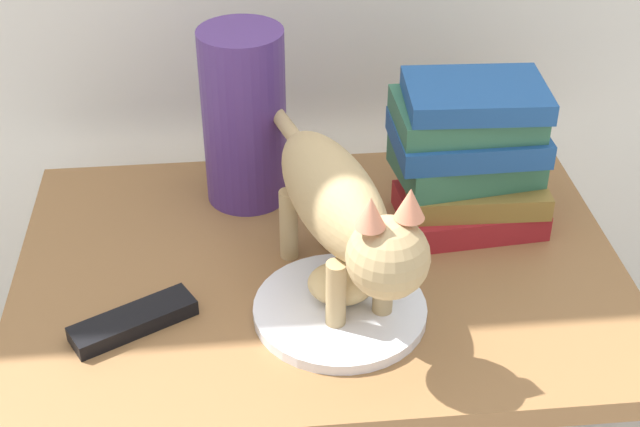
{
  "coord_description": "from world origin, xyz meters",
  "views": [
    {
      "loc": [
        -0.09,
        -0.94,
        1.3
      ],
      "look_at": [
        0.0,
        0.0,
        0.67
      ],
      "focal_mm": 51.05,
      "sensor_mm": 36.0,
      "label": 1
    }
  ],
  "objects_px": {
    "plate": "(340,310)",
    "green_vase": "(244,117)",
    "book_stack": "(469,154)",
    "cat": "(343,209)",
    "tv_remote": "(134,321)",
    "side_table": "(320,316)",
    "bread_roll": "(341,284)"
  },
  "relations": [
    {
      "from": "plate",
      "to": "tv_remote",
      "type": "distance_m",
      "value": 0.25
    },
    {
      "from": "plate",
      "to": "bread_roll",
      "type": "relative_size",
      "value": 2.62
    },
    {
      "from": "bread_roll",
      "to": "tv_remote",
      "type": "xyz_separation_m",
      "value": [
        -0.25,
        -0.01,
        -0.03
      ]
    },
    {
      "from": "book_stack",
      "to": "green_vase",
      "type": "height_order",
      "value": "green_vase"
    },
    {
      "from": "bread_roll",
      "to": "tv_remote",
      "type": "bearing_deg",
      "value": -177.69
    },
    {
      "from": "cat",
      "to": "book_stack",
      "type": "xyz_separation_m",
      "value": [
        0.19,
        0.16,
        -0.03
      ]
    },
    {
      "from": "side_table",
      "to": "book_stack",
      "type": "bearing_deg",
      "value": 22.99
    },
    {
      "from": "book_stack",
      "to": "tv_remote",
      "type": "xyz_separation_m",
      "value": [
        -0.44,
        -0.19,
        -0.09
      ]
    },
    {
      "from": "plate",
      "to": "book_stack",
      "type": "xyz_separation_m",
      "value": [
        0.2,
        0.19,
        0.09
      ]
    },
    {
      "from": "book_stack",
      "to": "tv_remote",
      "type": "bearing_deg",
      "value": -156.73
    },
    {
      "from": "plate",
      "to": "bread_roll",
      "type": "bearing_deg",
      "value": 79.33
    },
    {
      "from": "book_stack",
      "to": "plate",
      "type": "bearing_deg",
      "value": -135.71
    },
    {
      "from": "tv_remote",
      "to": "side_table",
      "type": "bearing_deg",
      "value": -4.8
    },
    {
      "from": "green_vase",
      "to": "book_stack",
      "type": "bearing_deg",
      "value": -16.42
    },
    {
      "from": "book_stack",
      "to": "green_vase",
      "type": "bearing_deg",
      "value": 163.58
    },
    {
      "from": "side_table",
      "to": "cat",
      "type": "xyz_separation_m",
      "value": [
        0.02,
        -0.07,
        0.22
      ]
    },
    {
      "from": "cat",
      "to": "tv_remote",
      "type": "height_order",
      "value": "cat"
    },
    {
      "from": "book_stack",
      "to": "tv_remote",
      "type": "distance_m",
      "value": 0.49
    },
    {
      "from": "side_table",
      "to": "bread_roll",
      "type": "relative_size",
      "value": 9.82
    },
    {
      "from": "bread_roll",
      "to": "green_vase",
      "type": "relative_size",
      "value": 0.32
    },
    {
      "from": "bread_roll",
      "to": "cat",
      "type": "xyz_separation_m",
      "value": [
        0.0,
        0.02,
        0.09
      ]
    },
    {
      "from": "side_table",
      "to": "cat",
      "type": "distance_m",
      "value": 0.23
    },
    {
      "from": "plate",
      "to": "tv_remote",
      "type": "bearing_deg",
      "value": 179.78
    },
    {
      "from": "bread_roll",
      "to": "book_stack",
      "type": "bearing_deg",
      "value": 42.9
    },
    {
      "from": "side_table",
      "to": "green_vase",
      "type": "relative_size",
      "value": 3.1
    },
    {
      "from": "green_vase",
      "to": "plate",
      "type": "bearing_deg",
      "value": -69.96
    },
    {
      "from": "tv_remote",
      "to": "cat",
      "type": "bearing_deg",
      "value": -21.3
    },
    {
      "from": "tv_remote",
      "to": "bread_roll",
      "type": "bearing_deg",
      "value": -26.01
    },
    {
      "from": "book_stack",
      "to": "green_vase",
      "type": "distance_m",
      "value": 0.31
    },
    {
      "from": "bread_roll",
      "to": "cat",
      "type": "distance_m",
      "value": 0.1
    },
    {
      "from": "plate",
      "to": "green_vase",
      "type": "relative_size",
      "value": 0.83
    },
    {
      "from": "tv_remote",
      "to": "book_stack",
      "type": "bearing_deg",
      "value": -5.05
    }
  ]
}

